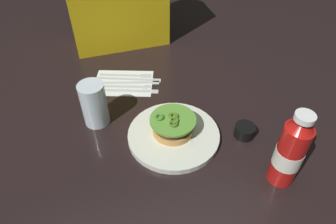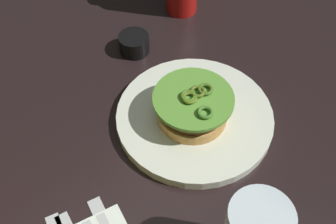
% 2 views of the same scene
% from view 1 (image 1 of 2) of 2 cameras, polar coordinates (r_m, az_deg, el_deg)
% --- Properties ---
extents(ground_plane, '(3.00, 3.00, 0.00)m').
position_cam_1_polar(ground_plane, '(0.84, 2.13, -2.76)').
color(ground_plane, black).
extents(dinner_plate, '(0.24, 0.24, 0.02)m').
position_cam_1_polar(dinner_plate, '(0.81, 1.07, -4.38)').
color(dinner_plate, silver).
rests_on(dinner_plate, ground_plane).
extents(burger_sandwich, '(0.12, 0.12, 0.05)m').
position_cam_1_polar(burger_sandwich, '(0.79, 0.92, -2.48)').
color(burger_sandwich, tan).
rests_on(burger_sandwich, dinner_plate).
extents(ketchup_bottle, '(0.06, 0.06, 0.20)m').
position_cam_1_polar(ketchup_bottle, '(0.71, 22.04, -7.03)').
color(ketchup_bottle, red).
rests_on(ketchup_bottle, ground_plane).
extents(water_glass, '(0.07, 0.07, 0.13)m').
position_cam_1_polar(water_glass, '(0.84, -13.77, 1.47)').
color(water_glass, silver).
rests_on(water_glass, ground_plane).
extents(condiment_cup, '(0.05, 0.05, 0.03)m').
position_cam_1_polar(condiment_cup, '(0.83, 14.26, -3.47)').
color(condiment_cup, black).
rests_on(condiment_cup, ground_plane).
extents(napkin, '(0.22, 0.19, 0.00)m').
position_cam_1_polar(napkin, '(1.00, -8.41, 5.50)').
color(napkin, white).
rests_on(napkin, ground_plane).
extents(table_knife, '(0.20, 0.08, 0.00)m').
position_cam_1_polar(table_knife, '(0.96, -7.21, 4.16)').
color(table_knife, silver).
rests_on(table_knife, napkin).
extents(spoon_utensil, '(0.18, 0.07, 0.00)m').
position_cam_1_polar(spoon_utensil, '(0.98, -6.91, 4.91)').
color(spoon_utensil, silver).
rests_on(spoon_utensil, napkin).
extents(butter_knife, '(0.20, 0.07, 0.00)m').
position_cam_1_polar(butter_knife, '(1.00, -6.92, 5.68)').
color(butter_knife, silver).
rests_on(butter_knife, napkin).
extents(steak_knife, '(0.21, 0.09, 0.00)m').
position_cam_1_polar(steak_knife, '(1.01, -6.76, 6.31)').
color(steak_knife, silver).
rests_on(steak_knife, napkin).
extents(fork_utensil, '(0.17, 0.08, 0.00)m').
position_cam_1_polar(fork_utensil, '(1.03, -7.11, 7.01)').
color(fork_utensil, silver).
rests_on(fork_utensil, napkin).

